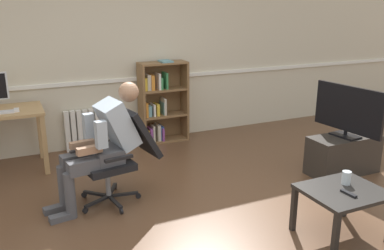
{
  "coord_description": "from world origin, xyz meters",
  "views": [
    {
      "loc": [
        -1.62,
        -2.98,
        1.96
      ],
      "look_at": [
        0.15,
        0.85,
        0.7
      ],
      "focal_mm": 38.49,
      "sensor_mm": 36.0,
      "label": 1
    }
  ],
  "objects_px": {
    "computer_mouse": "(17,110)",
    "tv_stand": "(343,155)",
    "radiator": "(92,129)",
    "spare_remote": "(349,193)",
    "bookshelf": "(160,103)",
    "drinking_glass": "(346,178)",
    "coffee_table": "(343,196)",
    "person_seated": "(103,142)",
    "office_chair": "(122,151)",
    "tv_screen": "(348,110)"
  },
  "relations": [
    {
      "from": "tv_stand",
      "to": "spare_remote",
      "type": "xyz_separation_m",
      "value": [
        -1.08,
        -1.14,
        0.23
      ]
    },
    {
      "from": "coffee_table",
      "to": "office_chair",
      "type": "bearing_deg",
      "value": 135.08
    },
    {
      "from": "drinking_glass",
      "to": "tv_screen",
      "type": "bearing_deg",
      "value": 45.79
    },
    {
      "from": "radiator",
      "to": "coffee_table",
      "type": "relative_size",
      "value": 1.09
    },
    {
      "from": "radiator",
      "to": "drinking_glass",
      "type": "bearing_deg",
      "value": -63.14
    },
    {
      "from": "coffee_table",
      "to": "tv_stand",
      "type": "bearing_deg",
      "value": 45.23
    },
    {
      "from": "office_chair",
      "to": "tv_stand",
      "type": "bearing_deg",
      "value": 71.18
    },
    {
      "from": "computer_mouse",
      "to": "radiator",
      "type": "relative_size",
      "value": 0.14
    },
    {
      "from": "office_chair",
      "to": "coffee_table",
      "type": "bearing_deg",
      "value": 36.04
    },
    {
      "from": "computer_mouse",
      "to": "tv_screen",
      "type": "bearing_deg",
      "value": -25.0
    },
    {
      "from": "bookshelf",
      "to": "tv_stand",
      "type": "bearing_deg",
      "value": -52.65
    },
    {
      "from": "computer_mouse",
      "to": "tv_stand",
      "type": "bearing_deg",
      "value": -25.01
    },
    {
      "from": "bookshelf",
      "to": "spare_remote",
      "type": "height_order",
      "value": "bookshelf"
    },
    {
      "from": "radiator",
      "to": "tv_screen",
      "type": "distance_m",
      "value": 3.34
    },
    {
      "from": "radiator",
      "to": "spare_remote",
      "type": "height_order",
      "value": "radiator"
    },
    {
      "from": "person_seated",
      "to": "tv_stand",
      "type": "height_order",
      "value": "person_seated"
    },
    {
      "from": "bookshelf",
      "to": "person_seated",
      "type": "distance_m",
      "value": 2.01
    },
    {
      "from": "office_chair",
      "to": "spare_remote",
      "type": "height_order",
      "value": "office_chair"
    },
    {
      "from": "bookshelf",
      "to": "tv_screen",
      "type": "bearing_deg",
      "value": -52.62
    },
    {
      "from": "radiator",
      "to": "spare_remote",
      "type": "xyz_separation_m",
      "value": [
        1.44,
        -3.27,
        0.17
      ]
    },
    {
      "from": "bookshelf",
      "to": "drinking_glass",
      "type": "relative_size",
      "value": 10.12
    },
    {
      "from": "drinking_glass",
      "to": "coffee_table",
      "type": "bearing_deg",
      "value": -141.25
    },
    {
      "from": "person_seated",
      "to": "tv_stand",
      "type": "relative_size",
      "value": 1.43
    },
    {
      "from": "bookshelf",
      "to": "computer_mouse",
      "type": "bearing_deg",
      "value": -167.83
    },
    {
      "from": "office_chair",
      "to": "tv_stand",
      "type": "relative_size",
      "value": 1.11
    },
    {
      "from": "computer_mouse",
      "to": "spare_remote",
      "type": "distance_m",
      "value": 3.65
    },
    {
      "from": "coffee_table",
      "to": "spare_remote",
      "type": "distance_m",
      "value": 0.12
    },
    {
      "from": "person_seated",
      "to": "coffee_table",
      "type": "relative_size",
      "value": 1.84
    },
    {
      "from": "computer_mouse",
      "to": "tv_stand",
      "type": "height_order",
      "value": "computer_mouse"
    },
    {
      "from": "tv_screen",
      "to": "spare_remote",
      "type": "bearing_deg",
      "value": 130.02
    },
    {
      "from": "coffee_table",
      "to": "drinking_glass",
      "type": "distance_m",
      "value": 0.17
    },
    {
      "from": "office_chair",
      "to": "coffee_table",
      "type": "xyz_separation_m",
      "value": [
        1.5,
        -1.5,
        -0.14
      ]
    },
    {
      "from": "computer_mouse",
      "to": "drinking_glass",
      "type": "height_order",
      "value": "computer_mouse"
    },
    {
      "from": "tv_screen",
      "to": "office_chair",
      "type": "bearing_deg",
      "value": 73.7
    },
    {
      "from": "office_chair",
      "to": "coffee_table",
      "type": "distance_m",
      "value": 2.13
    },
    {
      "from": "person_seated",
      "to": "spare_remote",
      "type": "relative_size",
      "value": 8.12
    },
    {
      "from": "tv_stand",
      "to": "drinking_glass",
      "type": "xyz_separation_m",
      "value": [
        -0.95,
        -0.98,
        0.27
      ]
    },
    {
      "from": "radiator",
      "to": "drinking_glass",
      "type": "height_order",
      "value": "radiator"
    },
    {
      "from": "person_seated",
      "to": "coffee_table",
      "type": "xyz_separation_m",
      "value": [
        1.69,
        -1.47,
        -0.27
      ]
    },
    {
      "from": "radiator",
      "to": "spare_remote",
      "type": "distance_m",
      "value": 3.58
    },
    {
      "from": "bookshelf",
      "to": "spare_remote",
      "type": "xyz_separation_m",
      "value": [
        0.46,
        -3.17,
        -0.11
      ]
    },
    {
      "from": "tv_stand",
      "to": "computer_mouse",
      "type": "bearing_deg",
      "value": 154.99
    },
    {
      "from": "radiator",
      "to": "tv_screen",
      "type": "xyz_separation_m",
      "value": [
        2.53,
        -2.12,
        0.49
      ]
    },
    {
      "from": "office_chair",
      "to": "coffee_table",
      "type": "height_order",
      "value": "office_chair"
    },
    {
      "from": "radiator",
      "to": "spare_remote",
      "type": "relative_size",
      "value": 4.82
    },
    {
      "from": "office_chair",
      "to": "tv_screen",
      "type": "distance_m",
      "value": 2.61
    },
    {
      "from": "radiator",
      "to": "tv_stand",
      "type": "relative_size",
      "value": 0.85
    },
    {
      "from": "radiator",
      "to": "tv_stand",
      "type": "distance_m",
      "value": 3.3
    },
    {
      "from": "tv_screen",
      "to": "drinking_glass",
      "type": "xyz_separation_m",
      "value": [
        -0.95,
        -0.98,
        -0.27
      ]
    },
    {
      "from": "computer_mouse",
      "to": "drinking_glass",
      "type": "relative_size",
      "value": 0.85
    }
  ]
}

